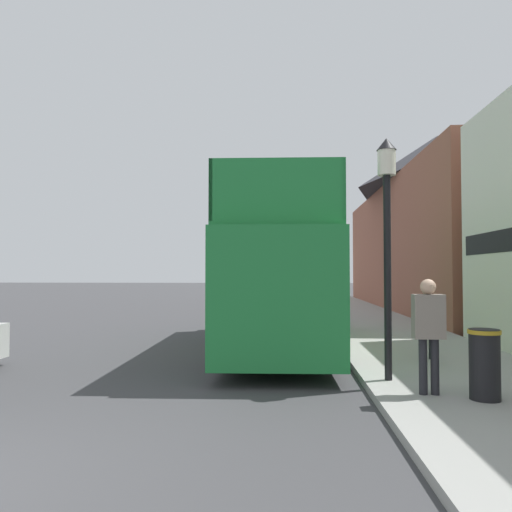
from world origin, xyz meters
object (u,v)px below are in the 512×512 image
tour_bus (276,279)px  lamp_post_nearest (387,211)px  parked_car_ahead_of_bus (292,304)px  pedestrian_second (428,325)px  litter_bin (485,362)px  lamp_post_second (337,231)px  pedestrian_third (427,315)px

tour_bus → lamp_post_nearest: (2.06, -4.57, 1.28)m
parked_car_ahead_of_bus → pedestrian_second: size_ratio=2.53×
pedestrian_second → litter_bin: bearing=-20.2°
parked_car_ahead_of_bus → pedestrian_second: pedestrian_second is taller
litter_bin → pedestrian_second: bearing=159.8°
parked_car_ahead_of_bus → litter_bin: bearing=-81.6°
lamp_post_second → parked_car_ahead_of_bus: bearing=107.8°
pedestrian_second → lamp_post_nearest: lamp_post_nearest is taller
lamp_post_nearest → lamp_post_second: lamp_post_second is taller
tour_bus → litter_bin: size_ratio=9.18×
pedestrian_third → lamp_post_nearest: bearing=-120.5°
pedestrian_third → tour_bus: bearing=144.9°
pedestrian_third → lamp_post_second: bearing=102.2°
tour_bus → lamp_post_second: 4.55m
parked_car_ahead_of_bus → lamp_post_second: bearing=-74.5°
pedestrian_second → lamp_post_second: lamp_post_second is taller
parked_car_ahead_of_bus → litter_bin: parked_car_ahead_of_bus is taller
lamp_post_second → pedestrian_third: bearing=-77.8°
lamp_post_second → litter_bin: size_ratio=4.61×
parked_car_ahead_of_bus → pedestrian_second: 14.17m
pedestrian_third → litter_bin: bearing=-92.3°
parked_car_ahead_of_bus → pedestrian_third: size_ratio=2.83×
pedestrian_third → lamp_post_second: lamp_post_second is taller
pedestrian_second → lamp_post_nearest: 2.21m
pedestrian_second → lamp_post_nearest: size_ratio=0.42×
tour_bus → litter_bin: (3.22, -5.87, -1.16)m
pedestrian_second → lamp_post_second: size_ratio=0.37×
parked_car_ahead_of_bus → lamp_post_nearest: bearing=-85.6°
tour_bus → lamp_post_second: lamp_post_second is taller
pedestrian_third → pedestrian_second: bearing=-105.3°
pedestrian_third → litter_bin: (-0.14, -3.50, -0.41)m
lamp_post_second → lamp_post_nearest: bearing=-89.9°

